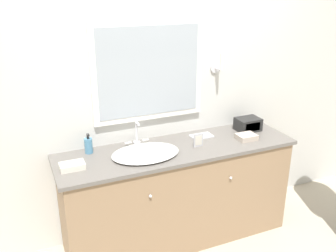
{
  "coord_description": "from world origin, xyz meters",
  "views": [
    {
      "loc": [
        -1.16,
        -2.2,
        2.12
      ],
      "look_at": [
        -0.09,
        0.28,
        1.06
      ],
      "focal_mm": 40.0,
      "sensor_mm": 36.0,
      "label": 1
    }
  ],
  "objects_px": {
    "appliance_box": "(248,124)",
    "picture_frame": "(198,140)",
    "sink_basin": "(145,152)",
    "soap_bottle": "(89,145)"
  },
  "relations": [
    {
      "from": "appliance_box",
      "to": "picture_frame",
      "type": "xyz_separation_m",
      "value": [
        -0.57,
        -0.14,
        -0.0
      ]
    },
    {
      "from": "appliance_box",
      "to": "sink_basin",
      "type": "bearing_deg",
      "value": -173.49
    },
    {
      "from": "picture_frame",
      "to": "appliance_box",
      "type": "bearing_deg",
      "value": 13.78
    },
    {
      "from": "soap_bottle",
      "to": "appliance_box",
      "type": "relative_size",
      "value": 0.77
    },
    {
      "from": "sink_basin",
      "to": "soap_bottle",
      "type": "bearing_deg",
      "value": 152.25
    },
    {
      "from": "sink_basin",
      "to": "picture_frame",
      "type": "xyz_separation_m",
      "value": [
        0.45,
        -0.02,
        0.04
      ]
    },
    {
      "from": "soap_bottle",
      "to": "picture_frame",
      "type": "height_order",
      "value": "soap_bottle"
    },
    {
      "from": "sink_basin",
      "to": "soap_bottle",
      "type": "xyz_separation_m",
      "value": [
        -0.39,
        0.21,
        0.04
      ]
    },
    {
      "from": "sink_basin",
      "to": "soap_bottle",
      "type": "relative_size",
      "value": 3.26
    },
    {
      "from": "appliance_box",
      "to": "picture_frame",
      "type": "height_order",
      "value": "appliance_box"
    }
  ]
}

